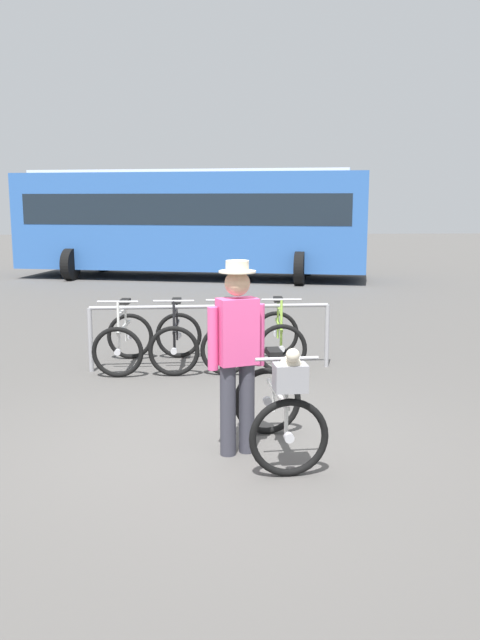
% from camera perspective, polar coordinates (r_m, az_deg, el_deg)
% --- Properties ---
extents(ground_plane, '(80.00, 80.00, 0.00)m').
position_cam_1_polar(ground_plane, '(6.29, -2.02, -10.62)').
color(ground_plane, '#514F4C').
extents(bike_rack_rail, '(3.21, 0.17, 0.88)m').
position_cam_1_polar(bike_rack_rail, '(8.88, -2.54, -0.03)').
color(bike_rack_rail, '#99999E').
rests_on(bike_rack_rail, ground).
extents(racked_bike_white, '(0.71, 1.12, 0.97)m').
position_cam_1_polar(racked_bike_white, '(9.14, -9.83, -1.78)').
color(racked_bike_white, black).
rests_on(racked_bike_white, ground).
extents(racked_bike_black, '(0.68, 1.11, 0.97)m').
position_cam_1_polar(racked_bike_black, '(9.10, -5.44, -1.72)').
color(racked_bike_black, black).
rests_on(racked_bike_black, ground).
extents(racked_bike_red, '(0.76, 1.15, 0.97)m').
position_cam_1_polar(racked_bike_red, '(9.12, -1.04, -1.65)').
color(racked_bike_red, black).
rests_on(racked_bike_red, ground).
extents(racked_bike_lime, '(0.69, 1.10, 0.97)m').
position_cam_1_polar(racked_bike_lime, '(9.20, 3.32, -1.57)').
color(racked_bike_lime, black).
rests_on(racked_bike_lime, ground).
extents(featured_bicycle, '(0.75, 1.23, 1.09)m').
position_cam_1_polar(featured_bicycle, '(5.84, 3.43, -7.24)').
color(featured_bicycle, black).
rests_on(featured_bicycle, ground).
extents(person_with_featured_bike, '(0.50, 0.32, 1.72)m').
position_cam_1_polar(person_with_featured_bike, '(5.83, -0.23, -2.54)').
color(person_with_featured_bike, '#383842').
rests_on(person_with_featured_bike, ground).
extents(bus_distant, '(10.31, 4.83, 3.08)m').
position_cam_1_polar(bus_distant, '(19.67, -4.11, 8.66)').
color(bus_distant, '#3366B7').
rests_on(bus_distant, ground).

